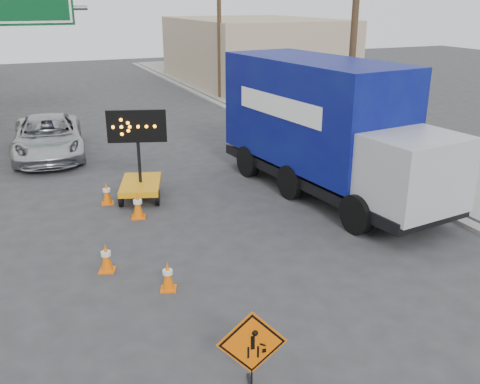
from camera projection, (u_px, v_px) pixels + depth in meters
ground at (285, 340)px, 9.98m from camera, size 100.00×100.00×0.00m
curb_right at (272, 130)px, 25.58m from camera, size 0.40×60.00×0.12m
sidewalk_right at (314, 125)px, 26.42m from camera, size 4.00×60.00×0.15m
building_right_far at (253, 51)px, 39.91m from camera, size 10.00×14.00×4.60m
utility_pole_near at (354, 36)px, 19.97m from camera, size 1.80×0.26×9.00m
utility_pole_far at (219, 21)px, 32.07m from camera, size 1.80×0.26×9.00m
construction_sign at (252, 350)px, 8.41m from camera, size 1.09×0.78×1.50m
arrow_board at (140, 179)px, 16.85m from camera, size 1.75×2.27×2.84m
pickup_truck at (48, 137)px, 21.32m from camera, size 3.09×5.89×1.58m
box_truck at (326, 135)px, 16.95m from camera, size 3.66×9.16×4.23m
cone_a at (168, 276)px, 11.59m from camera, size 0.44×0.44×0.68m
cone_b at (106, 257)px, 12.38m from camera, size 0.46×0.46×0.71m
cone_c at (138, 205)px, 15.40m from camera, size 0.49×0.49×0.78m
cone_d at (107, 193)px, 16.46m from camera, size 0.40×0.40×0.70m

